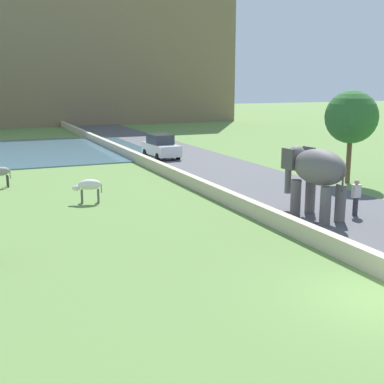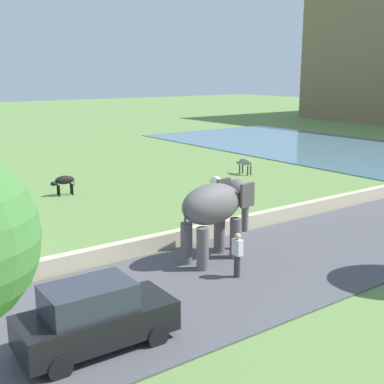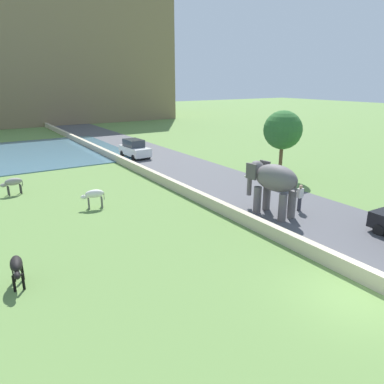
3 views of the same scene
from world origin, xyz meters
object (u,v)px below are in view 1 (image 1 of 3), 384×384
at_px(cow_white, 89,186).
at_px(car_white, 161,146).
at_px(elephant, 315,171).
at_px(person_beside_elephant, 356,197).

bearing_deg(cow_white, car_white, 56.74).
xyz_separation_m(elephant, person_beside_elephant, (1.82, -0.50, -1.16)).
height_order(elephant, person_beside_elephant, elephant).
height_order(person_beside_elephant, car_white, car_white).
xyz_separation_m(elephant, car_white, (0.03, 19.06, -1.14)).
bearing_deg(person_beside_elephant, car_white, 95.23).
bearing_deg(person_beside_elephant, elephant, 164.47).
bearing_deg(car_white, person_beside_elephant, -84.77).
relative_size(car_white, cow_white, 2.85).
height_order(elephant, car_white, elephant).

